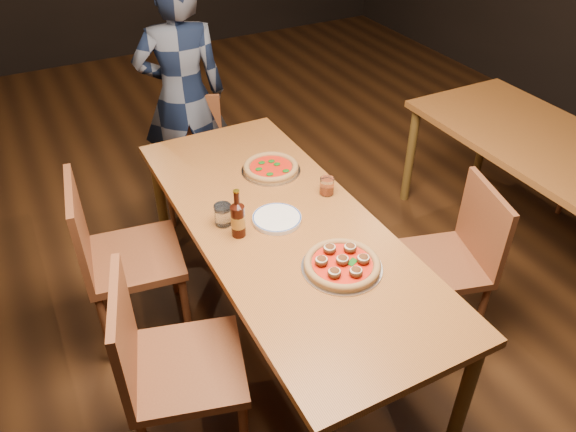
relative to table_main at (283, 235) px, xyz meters
name	(u,v)px	position (x,y,z in m)	size (l,w,h in m)	color
ground	(284,333)	(0.00, 0.00, -0.68)	(9.00, 9.00, 0.00)	black
table_main	(283,235)	(0.00, 0.00, 0.00)	(0.80, 2.00, 0.75)	brown
table_right	(571,167)	(1.70, -0.20, 0.00)	(0.80, 2.00, 0.75)	brown
chair_main_nw	(187,366)	(-0.62, -0.36, -0.19)	(0.45, 0.45, 0.97)	brown
chair_main_sw	(134,256)	(-0.63, 0.40, -0.19)	(0.46, 0.46, 0.98)	brown
chair_main_e	(439,262)	(0.72, -0.31, -0.23)	(0.42, 0.42, 0.90)	brown
chair_end	(194,160)	(-0.01, 1.28, -0.27)	(0.38, 0.38, 0.82)	brown
pizza_meatball	(342,264)	(0.07, -0.39, 0.09)	(0.34, 0.34, 0.06)	#B7B7BF
pizza_margherita	(271,168)	(0.15, 0.43, 0.09)	(0.31, 0.31, 0.04)	#B7B7BF
plate_stack	(277,219)	(-0.02, 0.02, 0.08)	(0.23, 0.23, 0.02)	white
beer_bottle	(238,220)	(-0.22, 0.01, 0.16)	(0.07, 0.07, 0.23)	black
water_glass	(223,215)	(-0.25, 0.12, 0.12)	(0.08, 0.08, 0.10)	white
amber_glass	(327,186)	(0.30, 0.11, 0.12)	(0.07, 0.07, 0.09)	#A93C13
diner	(183,96)	(0.02, 1.46, 0.11)	(0.57, 0.38, 1.57)	black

